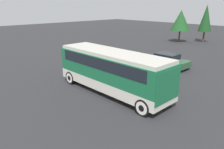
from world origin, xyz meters
TOP-DOWN VIEW (x-y plane):
  - ground_plane at (0.00, 0.00)m, footprint 120.00×120.00m
  - tour_bus at (0.10, 0.00)m, footprint 9.12×2.60m
  - parked_car_near at (-4.52, 4.87)m, footprint 4.30×1.82m
  - parked_car_mid at (-0.97, 8.71)m, footprint 4.12×1.89m
  - tree_left at (-5.55, 26.64)m, footprint 2.14×2.14m
  - tree_right at (-8.49, 23.84)m, footprint 3.23×3.23m

SIDE VIEW (x-z plane):
  - ground_plane at x=0.00m, z-range 0.00..0.00m
  - parked_car_near at x=-4.52m, z-range 0.01..1.34m
  - parked_car_mid at x=-0.97m, z-range 0.00..1.39m
  - tour_bus at x=0.10m, z-range 0.30..3.31m
  - tree_right at x=-8.49m, z-range 0.95..6.19m
  - tree_left at x=-5.55m, z-range 0.87..6.99m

